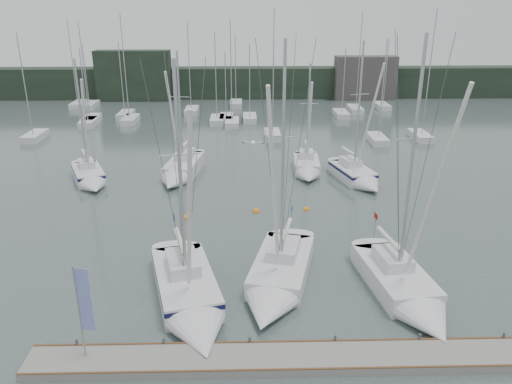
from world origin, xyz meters
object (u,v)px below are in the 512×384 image
(sailboat_mid_b, at_px, (180,172))
(buoy_b, at_px, (306,210))
(sailboat_mid_d, at_px, (359,177))
(dock_banner, at_px, (83,304))
(sailboat_near_center, at_px, (276,285))
(sailboat_mid_c, at_px, (307,169))
(sailboat_mid_a, at_px, (90,178))
(buoy_a, at_px, (256,212))
(sailboat_near_left, at_px, (191,301))
(sailboat_near_right, at_px, (409,295))
(buoy_c, at_px, (187,218))

(sailboat_mid_b, distance_m, buoy_b, 13.29)
(sailboat_mid_d, distance_m, dock_banner, 29.19)
(sailboat_near_center, distance_m, sailboat_mid_c, 20.84)
(sailboat_mid_b, relative_size, buoy_b, 23.98)
(sailboat_mid_a, distance_m, sailboat_mid_b, 7.92)
(sailboat_mid_b, distance_m, buoy_a, 10.54)
(sailboat_near_center, height_order, sailboat_mid_d, sailboat_near_center)
(sailboat_mid_c, xyz_separation_m, dock_banner, (-12.92, -26.00, 2.55))
(sailboat_near_left, distance_m, sailboat_mid_d, 23.49)
(sailboat_near_right, xyz_separation_m, sailboat_mid_c, (-2.85, 21.69, 0.00))
(sailboat_near_center, relative_size, sailboat_mid_c, 1.35)
(sailboat_near_right, relative_size, buoy_c, 25.29)
(sailboat_mid_d, xyz_separation_m, buoy_c, (-14.62, -7.34, -0.60))
(buoy_a, xyz_separation_m, buoy_c, (-5.26, -1.16, 0.00))
(sailboat_mid_c, distance_m, buoy_a, 10.12)
(sailboat_mid_d, bearing_deg, sailboat_near_center, -130.75)
(sailboat_near_right, distance_m, sailboat_mid_d, 19.17)
(sailboat_mid_c, distance_m, dock_banner, 29.14)
(sailboat_near_center, relative_size, buoy_c, 24.84)
(sailboat_near_right, xyz_separation_m, buoy_b, (-3.92, 13.19, -0.56))
(sailboat_near_center, relative_size, sailboat_mid_b, 1.20)
(buoy_a, bearing_deg, dock_banner, -114.59)
(buoy_b, xyz_separation_m, buoy_c, (-9.23, -1.42, 0.00))
(sailboat_near_right, relative_size, sailboat_mid_a, 1.29)
(dock_banner, bearing_deg, buoy_a, 75.14)
(buoy_a, bearing_deg, sailboat_mid_b, 130.41)
(sailboat_mid_c, relative_size, sailboat_mid_d, 0.83)
(sailboat_mid_d, height_order, buoy_b, sailboat_mid_d)
(dock_banner, bearing_deg, sailboat_near_right, 25.00)
(sailboat_mid_d, bearing_deg, sailboat_mid_c, 134.14)
(sailboat_near_center, height_order, buoy_c, sailboat_near_center)
(sailboat_near_right, bearing_deg, buoy_c, 130.46)
(sailboat_mid_b, relative_size, dock_banner, 2.65)
(sailboat_near_right, relative_size, buoy_b, 29.42)
(sailboat_mid_d, distance_m, buoy_c, 16.37)
(sailboat_near_center, bearing_deg, sailboat_mid_d, 78.36)
(sailboat_near_center, height_order, sailboat_near_right, sailboat_near_right)
(buoy_c, bearing_deg, sailboat_mid_a, 140.36)
(buoy_b, bearing_deg, sailboat_mid_d, 47.65)
(sailboat_near_left, xyz_separation_m, sailboat_near_center, (4.56, 1.65, -0.08))
(buoy_c, height_order, dock_banner, dock_banner)
(buoy_a, distance_m, buoy_b, 3.97)
(sailboat_near_left, xyz_separation_m, sailboat_mid_c, (8.81, 22.05, -0.06))
(sailboat_near_left, height_order, dock_banner, sailboat_near_left)
(sailboat_mid_a, height_order, buoy_b, sailboat_mid_a)
(sailboat_mid_d, relative_size, dock_banner, 2.85)
(sailboat_mid_a, relative_size, sailboat_mid_c, 1.07)
(buoy_a, bearing_deg, sailboat_near_center, -86.12)
(sailboat_near_left, xyz_separation_m, buoy_b, (7.74, 13.55, -0.61))
(sailboat_near_right, bearing_deg, sailboat_mid_c, 89.78)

